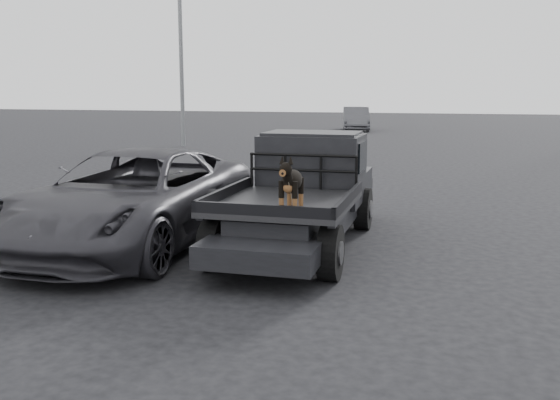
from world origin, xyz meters
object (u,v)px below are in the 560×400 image
(flatbed_ute, at_px, (300,218))
(parked_suv, at_px, (133,198))
(distant_car_a, at_px, (356,119))
(dog, at_px, (292,185))

(flatbed_ute, distance_m, parked_suv, 2.73)
(flatbed_ute, xyz_separation_m, distant_car_a, (-3.32, 28.70, 0.26))
(parked_suv, height_order, distant_car_a, parked_suv)
(dog, distance_m, parked_suv, 3.22)
(flatbed_ute, distance_m, distant_car_a, 28.89)
(flatbed_ute, height_order, distant_car_a, distant_car_a)
(flatbed_ute, xyz_separation_m, parked_suv, (-2.64, -0.65, 0.32))
(distant_car_a, bearing_deg, flatbed_ute, -94.20)
(dog, relative_size, parked_suv, 0.13)
(dog, bearing_deg, parked_suv, 158.32)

